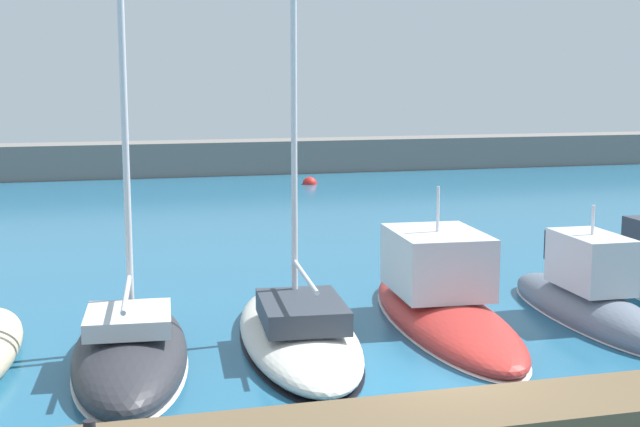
% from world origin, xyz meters
% --- Properties ---
extents(ground_plane, '(120.00, 120.00, 0.00)m').
position_xyz_m(ground_plane, '(0.00, 0.00, 0.00)').
color(ground_plane, '#236084').
extents(dock_pier, '(26.69, 1.94, 0.44)m').
position_xyz_m(dock_pier, '(0.00, -1.99, 0.22)').
color(dock_pier, brown).
rests_on(dock_pier, ground_plane).
extents(breakwater_seawall, '(108.00, 3.08, 2.14)m').
position_xyz_m(breakwater_seawall, '(0.00, 40.72, 1.07)').
color(breakwater_seawall, slate).
rests_on(breakwater_seawall, ground_plane).
extents(sailboat_charcoal_second, '(3.14, 7.73, 14.60)m').
position_xyz_m(sailboat_charcoal_second, '(-6.10, 3.34, 0.35)').
color(sailboat_charcoal_second, '#2D2D33').
rests_on(sailboat_charcoal_second, ground_plane).
extents(sailboat_ivory_third, '(3.39, 8.54, 12.80)m').
position_xyz_m(sailboat_ivory_third, '(-2.18, 3.72, 0.34)').
color(sailboat_ivory_third, silver).
rests_on(sailboat_ivory_third, ground_plane).
extents(motorboat_red_fourth, '(3.21, 9.18, 3.86)m').
position_xyz_m(motorboat_red_fourth, '(1.83, 4.59, 0.60)').
color(motorboat_red_fourth, '#B72D28').
rests_on(motorboat_red_fourth, ground_plane).
extents(motorboat_slate_fifth, '(2.17, 7.52, 3.46)m').
position_xyz_m(motorboat_slate_fifth, '(5.70, 3.97, 0.49)').
color(motorboat_slate_fifth, slate).
rests_on(motorboat_slate_fifth, ground_plane).
extents(mooring_buoy_red, '(0.87, 0.87, 0.87)m').
position_xyz_m(mooring_buoy_red, '(5.74, 33.86, 0.00)').
color(mooring_buoy_red, red).
rests_on(mooring_buoy_red, ground_plane).
extents(mooring_buoy_yellow, '(0.87, 0.87, 0.87)m').
position_xyz_m(mooring_buoy_yellow, '(7.04, 15.41, 0.00)').
color(mooring_buoy_yellow, yellow).
rests_on(mooring_buoy_yellow, ground_plane).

